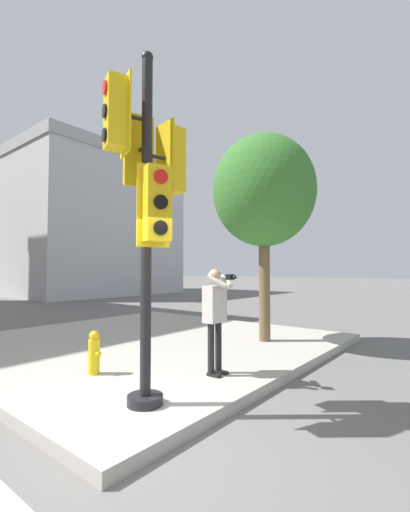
# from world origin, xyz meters

# --- Properties ---
(ground_plane) EXTENTS (160.00, 160.00, 0.00)m
(ground_plane) POSITION_xyz_m (0.00, 0.00, 0.00)
(ground_plane) COLOR slate
(sidewalk_corner) EXTENTS (8.00, 8.00, 0.17)m
(sidewalk_corner) POSITION_xyz_m (3.50, 3.50, 0.08)
(sidewalk_corner) COLOR #ADA89E
(sidewalk_corner) RESTS_ON ground_plane
(traffic_signal_pole) EXTENTS (1.13, 1.12, 4.63)m
(traffic_signal_pole) POSITION_xyz_m (0.70, 0.34, 3.02)
(traffic_signal_pole) COLOR black
(traffic_signal_pole) RESTS_ON sidewalk_corner
(person_photographer) EXTENTS (0.50, 0.53, 1.73)m
(person_photographer) POSITION_xyz_m (2.27, 0.38, 1.21)
(person_photographer) COLOR black
(person_photographer) RESTS_ON sidewalk_corner
(street_tree) EXTENTS (2.52, 2.52, 5.07)m
(street_tree) POSITION_xyz_m (5.16, 1.06, 3.82)
(street_tree) COLOR brown
(street_tree) RESTS_ON sidewalk_corner
(fire_hydrant) EXTENTS (0.19, 0.25, 0.71)m
(fire_hydrant) POSITION_xyz_m (1.03, 1.97, 0.52)
(fire_hydrant) COLOR yellow
(fire_hydrant) RESTS_ON sidewalk_corner
(building_right) EXTENTS (11.90, 9.58, 10.84)m
(building_right) POSITION_xyz_m (13.25, 21.21, 5.43)
(building_right) COLOR #BCBCC1
(building_right) RESTS_ON ground_plane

